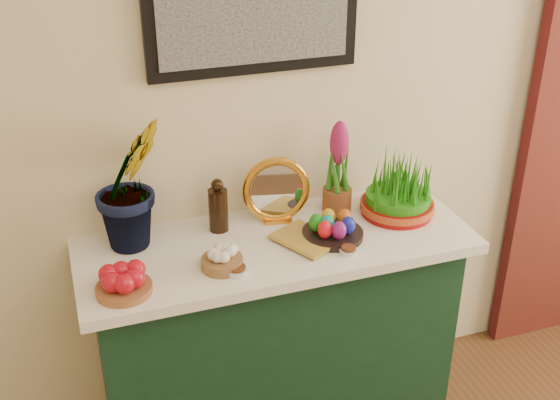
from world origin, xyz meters
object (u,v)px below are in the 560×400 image
object	(u,v)px
wheatgrass_sabzeh	(398,190)
book	(290,248)
mirror	(276,191)
sideboard	(276,342)
hyacinth_green	(129,164)

from	to	relation	value
wheatgrass_sabzeh	book	bearing A→B (deg)	-165.01
mirror	wheatgrass_sabzeh	world-z (taller)	mirror
sideboard	book	size ratio (longest dim) A/B	6.08
book	sideboard	bearing A→B (deg)	74.89
hyacinth_green	book	bearing A→B (deg)	-47.67
hyacinth_green	wheatgrass_sabzeh	distance (m)	0.99
sideboard	mirror	world-z (taller)	mirror
hyacinth_green	book	distance (m)	0.61
hyacinth_green	mirror	distance (m)	0.55
mirror	sideboard	bearing A→B (deg)	-109.92
hyacinth_green	book	world-z (taller)	hyacinth_green
sideboard	mirror	xyz separation A→B (m)	(0.05, 0.13, 0.59)
book	wheatgrass_sabzeh	distance (m)	0.50
mirror	book	bearing A→B (deg)	-96.48
sideboard	hyacinth_green	size ratio (longest dim) A/B	2.13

